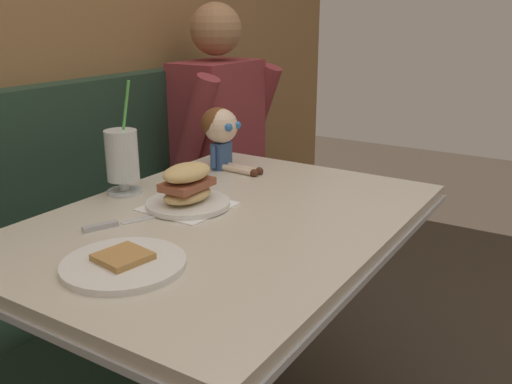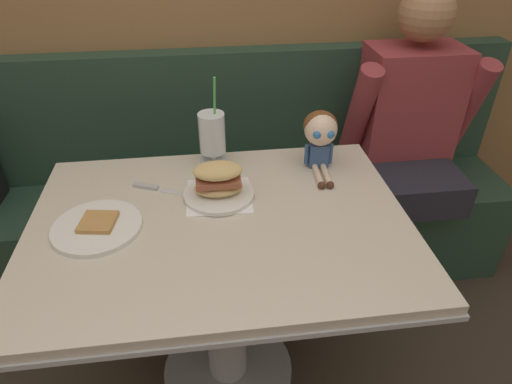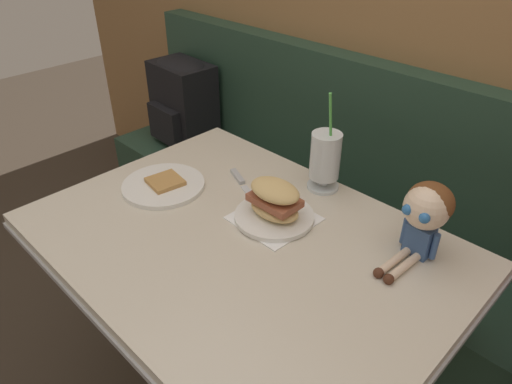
% 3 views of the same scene
% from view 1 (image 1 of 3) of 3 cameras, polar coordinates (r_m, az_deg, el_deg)
% --- Properties ---
extents(booth_bench, '(2.60, 0.48, 1.00)m').
position_cam_1_polar(booth_bench, '(1.98, -18.30, -10.16)').
color(booth_bench, '#233D2D').
rests_on(booth_bench, ground).
extents(diner_table, '(1.11, 0.81, 0.74)m').
position_cam_1_polar(diner_table, '(1.48, -3.11, -9.59)').
color(diner_table, beige).
rests_on(diner_table, ground).
extents(toast_plate, '(0.25, 0.25, 0.03)m').
position_cam_1_polar(toast_plate, '(1.16, -13.31, -7.07)').
color(toast_plate, white).
rests_on(toast_plate, diner_table).
extents(milkshake_glass, '(0.10, 0.10, 0.31)m').
position_cam_1_polar(milkshake_glass, '(1.59, -13.58, 3.28)').
color(milkshake_glass, silver).
rests_on(milkshake_glass, diner_table).
extents(sandwich_plate, '(0.22, 0.22, 0.12)m').
position_cam_1_polar(sandwich_plate, '(1.46, -6.99, 0.19)').
color(sandwich_plate, white).
rests_on(sandwich_plate, diner_table).
extents(butter_knife, '(0.22, 0.11, 0.01)m').
position_cam_1_polar(butter_knife, '(1.38, -14.22, -3.16)').
color(butter_knife, silver).
rests_on(butter_knife, diner_table).
extents(seated_doll, '(0.12, 0.22, 0.20)m').
position_cam_1_polar(seated_doll, '(1.79, -3.60, 6.39)').
color(seated_doll, '#385689').
rests_on(seated_doll, diner_table).
extents(diner_patron, '(0.55, 0.48, 0.81)m').
position_cam_1_polar(diner_patron, '(2.38, -3.11, 6.23)').
color(diner_patron, maroon).
rests_on(diner_patron, booth_bench).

